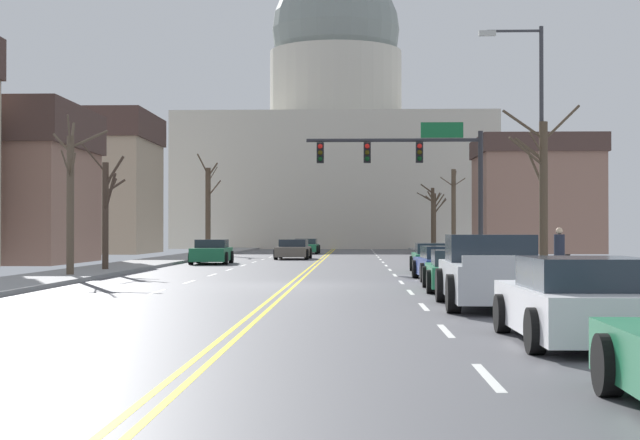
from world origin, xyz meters
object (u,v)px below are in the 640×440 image
(pedestrian_00, at_px, (559,251))
(sedan_oncoming_00, at_px, (212,252))
(sedan_near_01, at_px, (445,264))
(signal_gantry, at_px, (416,162))
(sedan_near_00, at_px, (435,258))
(pickup_truck_near_03, at_px, (493,274))
(sedan_near_04, at_px, (581,302))
(sedan_oncoming_01, at_px, (293,250))
(sedan_oncoming_02, at_px, (306,247))
(sedan_near_02, at_px, (461,271))
(street_lamp_right, at_px, (534,130))
(bicycle_parked, at_px, (566,269))

(pedestrian_00, bearing_deg, sedan_oncoming_00, 126.49)
(sedan_near_01, bearing_deg, pedestrian_00, -34.20)
(signal_gantry, xyz_separation_m, sedan_near_01, (0.33, -10.23, -4.20))
(sedan_near_00, bearing_deg, pickup_truck_near_03, -90.70)
(signal_gantry, xyz_separation_m, sedan_near_04, (0.63, -29.05, -4.15))
(sedan_near_01, distance_m, pedestrian_00, 4.15)
(pickup_truck_near_03, bearing_deg, sedan_near_04, -87.44)
(signal_gantry, height_order, sedan_near_01, signal_gantry)
(sedan_oncoming_01, bearing_deg, sedan_oncoming_00, -112.56)
(sedan_oncoming_02, bearing_deg, sedan_near_01, -80.23)
(pickup_truck_near_03, bearing_deg, sedan_near_01, 89.90)
(sedan_near_02, bearing_deg, sedan_near_00, 88.66)
(signal_gantry, bearing_deg, pickup_truck_near_03, -89.18)
(signal_gantry, bearing_deg, street_lamp_right, -73.80)
(street_lamp_right, distance_m, pickup_truck_near_03, 12.15)
(bicycle_parked, bearing_deg, sedan_near_04, -101.41)
(signal_gantry, bearing_deg, sedan_near_00, -82.02)
(sedan_oncoming_02, bearing_deg, sedan_oncoming_01, -90.32)
(sedan_near_01, xyz_separation_m, pedestrian_00, (3.41, -2.32, 0.50))
(sedan_near_00, xyz_separation_m, sedan_oncoming_01, (-7.00, 18.85, -0.01))
(sedan_near_01, height_order, sedan_near_04, sedan_near_04)
(street_lamp_right, relative_size, pickup_truck_near_03, 1.60)
(sedan_near_04, relative_size, sedan_oncoming_01, 1.03)
(sedan_near_04, height_order, sedan_oncoming_01, sedan_near_04)
(sedan_near_02, relative_size, sedan_near_04, 1.02)
(sedan_near_00, height_order, sedan_oncoming_01, sedan_near_00)
(sedan_oncoming_00, bearing_deg, street_lamp_right, -52.33)
(sedan_oncoming_02, bearing_deg, street_lamp_right, -76.45)
(sedan_near_01, height_order, bicycle_parked, sedan_near_01)
(sedan_near_00, distance_m, bicycle_parked, 9.64)
(sedan_oncoming_00, xyz_separation_m, sedan_oncoming_01, (3.66, 8.81, -0.03))
(sedan_near_00, distance_m, sedan_near_04, 25.21)
(sedan_oncoming_01, bearing_deg, street_lamp_right, -69.64)
(pedestrian_00, bearing_deg, bicycle_parked, -66.17)
(sedan_near_01, height_order, sedan_oncoming_01, sedan_oncoming_01)
(sedan_oncoming_02, bearing_deg, sedan_oncoming_00, -99.39)
(sedan_near_01, xyz_separation_m, pickup_truck_near_03, (-0.02, -11.82, 0.16))
(signal_gantry, distance_m, sedan_near_04, 29.35)
(signal_gantry, xyz_separation_m, street_lamp_right, (3.22, -11.07, 0.29))
(sedan_near_01, relative_size, sedan_oncoming_00, 1.07)
(sedan_near_02, height_order, sedan_oncoming_00, sedan_oncoming_00)
(sedan_near_00, xyz_separation_m, sedan_near_01, (-0.20, -6.39, -0.01))
(signal_gantry, bearing_deg, sedan_near_02, -89.12)
(signal_gantry, xyz_separation_m, bicycle_parked, (3.89, -12.87, -4.28))
(sedan_oncoming_00, bearing_deg, signal_gantry, -31.51)
(sedan_near_04, xyz_separation_m, pedestrian_00, (3.12, 16.50, 0.44))
(signal_gantry, bearing_deg, pedestrian_00, -73.37)
(sedan_near_01, height_order, sedan_oncoming_00, sedan_oncoming_00)
(street_lamp_right, height_order, sedan_near_01, street_lamp_right)
(sedan_oncoming_00, bearing_deg, sedan_oncoming_01, 67.44)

